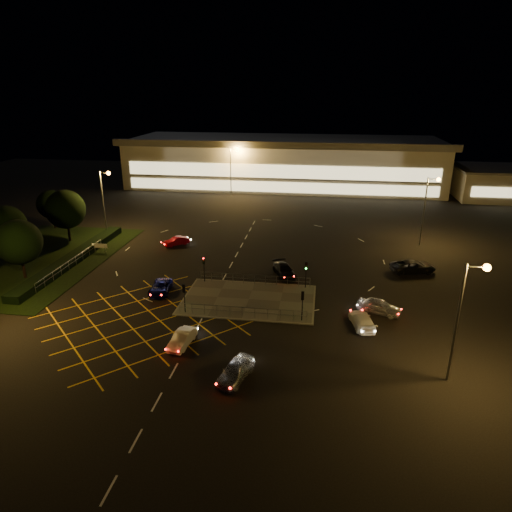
# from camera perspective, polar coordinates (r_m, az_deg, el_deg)

# --- Properties ---
(ground) EXTENTS (180.00, 180.00, 0.00)m
(ground) POSITION_cam_1_polar(r_m,az_deg,el_deg) (52.33, -2.72, -4.42)
(ground) COLOR black
(ground) RESTS_ON ground
(pedestrian_island) EXTENTS (14.00, 9.00, 0.12)m
(pedestrian_island) POSITION_cam_1_polar(r_m,az_deg,el_deg) (50.21, -0.90, -5.46)
(pedestrian_island) COLOR #4C4944
(pedestrian_island) RESTS_ON ground
(grass_verge) EXTENTS (18.00, 30.00, 0.08)m
(grass_verge) POSITION_cam_1_polar(r_m,az_deg,el_deg) (68.13, -25.47, -0.42)
(grass_verge) COLOR black
(grass_verge) RESTS_ON ground
(hedge) EXTENTS (2.00, 26.00, 1.00)m
(hedge) POSITION_cam_1_polar(r_m,az_deg,el_deg) (65.36, -21.87, -0.28)
(hedge) COLOR black
(hedge) RESTS_ON ground
(supermarket) EXTENTS (72.00, 26.50, 10.50)m
(supermarket) POSITION_cam_1_polar(r_m,az_deg,el_deg) (110.18, 3.50, 11.71)
(supermarket) COLOR beige
(supermarket) RESTS_ON ground
(retail_unit_a) EXTENTS (18.80, 14.80, 6.35)m
(retail_unit_a) POSITION_cam_1_polar(r_m,az_deg,el_deg) (108.62, 28.26, 8.09)
(retail_unit_a) COLOR beige
(retail_unit_a) RESTS_ON ground
(streetlight_se) EXTENTS (1.78, 0.56, 10.03)m
(streetlight_se) POSITION_cam_1_polar(r_m,az_deg,el_deg) (37.68, 24.75, -5.75)
(streetlight_se) COLOR slate
(streetlight_se) RESTS_ON ground
(streetlight_nw) EXTENTS (1.78, 0.56, 10.03)m
(streetlight_nw) POSITION_cam_1_polar(r_m,az_deg,el_deg) (74.10, -18.36, 7.40)
(streetlight_nw) COLOR slate
(streetlight_nw) RESTS_ON ground
(streetlight_ne) EXTENTS (1.78, 0.56, 10.03)m
(streetlight_ne) POSITION_cam_1_polar(r_m,az_deg,el_deg) (69.96, 20.74, 6.38)
(streetlight_ne) COLOR slate
(streetlight_ne) RESTS_ON ground
(streetlight_far_left) EXTENTS (1.78, 0.56, 10.03)m
(streetlight_far_left) POSITION_cam_1_polar(r_m,az_deg,el_deg) (97.66, -2.94, 11.34)
(streetlight_far_left) COLOR slate
(streetlight_far_left) RESTS_ON ground
(streetlight_far_right) EXTENTS (1.78, 0.56, 10.03)m
(streetlight_far_right) POSITION_cam_1_polar(r_m,az_deg,el_deg) (100.02, 20.80, 10.28)
(streetlight_far_right) COLOR slate
(streetlight_far_right) RESTS_ON ground
(signal_sw) EXTENTS (0.28, 0.30, 3.15)m
(signal_sw) POSITION_cam_1_polar(r_m,az_deg,el_deg) (47.00, -8.97, -4.50)
(signal_sw) COLOR black
(signal_sw) RESTS_ON pedestrian_island
(signal_se) EXTENTS (0.28, 0.30, 3.15)m
(signal_se) POSITION_cam_1_polar(r_m,az_deg,el_deg) (45.08, 5.84, -5.48)
(signal_se) COLOR black
(signal_se) RESTS_ON pedestrian_island
(signal_nw) EXTENTS (0.28, 0.30, 3.15)m
(signal_nw) POSITION_cam_1_polar(r_m,az_deg,el_deg) (54.05, -6.52, -0.98)
(signal_nw) COLOR black
(signal_nw) RESTS_ON pedestrian_island
(signal_ne) EXTENTS (0.28, 0.30, 3.15)m
(signal_ne) POSITION_cam_1_polar(r_m,az_deg,el_deg) (52.38, 6.28, -1.68)
(signal_ne) COLOR black
(signal_ne) RESTS_ON pedestrian_island
(tree_b) EXTENTS (5.40, 5.40, 7.35)m
(tree_b) POSITION_cam_1_polar(r_m,az_deg,el_deg) (69.10, -28.82, 3.34)
(tree_b) COLOR black
(tree_b) RESTS_ON ground
(tree_c) EXTENTS (5.76, 5.76, 7.84)m
(tree_c) POSITION_cam_1_polar(r_m,az_deg,el_deg) (73.17, -22.71, 5.39)
(tree_c) COLOR black
(tree_c) RESTS_ON ground
(tree_d) EXTENTS (4.68, 4.68, 6.37)m
(tree_d) POSITION_cam_1_polar(r_m,az_deg,el_deg) (81.45, -24.18, 5.91)
(tree_d) COLOR black
(tree_d) RESTS_ON ground
(tree_e) EXTENTS (5.40, 5.40, 7.35)m
(tree_e) POSITION_cam_1_polar(r_m,az_deg,el_deg) (60.99, -27.54, 1.54)
(tree_e) COLOR black
(tree_e) RESTS_ON ground
(car_near_silver) EXTENTS (2.94, 4.77, 1.52)m
(car_near_silver) POSITION_cam_1_polar(r_m,az_deg,el_deg) (37.45, -2.59, -14.12)
(car_near_silver) COLOR silver
(car_near_silver) RESTS_ON ground
(car_queue_white) EXTENTS (1.88, 4.06, 1.29)m
(car_queue_white) POSITION_cam_1_polar(r_m,az_deg,el_deg) (42.27, -9.21, -10.18)
(car_queue_white) COLOR silver
(car_queue_white) RESTS_ON ground
(car_left_blue) EXTENTS (2.55, 4.73, 1.26)m
(car_left_blue) POSITION_cam_1_polar(r_m,az_deg,el_deg) (52.81, -11.85, -3.87)
(car_left_blue) COLOR #0D0F52
(car_left_blue) RESTS_ON ground
(car_far_dkgrey) EXTENTS (3.65, 5.24, 1.41)m
(car_far_dkgrey) POSITION_cam_1_polar(r_m,az_deg,el_deg) (56.34, 3.53, -1.79)
(car_far_dkgrey) COLOR black
(car_far_dkgrey) RESTS_ON ground
(car_right_silver) EXTENTS (4.78, 3.27, 1.51)m
(car_right_silver) POSITION_cam_1_polar(r_m,az_deg,el_deg) (48.84, 15.15, -6.09)
(car_right_silver) COLOR silver
(car_right_silver) RESTS_ON ground
(car_circ_red) EXTENTS (3.66, 3.48, 1.23)m
(car_circ_red) POSITION_cam_1_polar(r_m,az_deg,el_deg) (68.07, -9.95, 1.83)
(car_circ_red) COLOR maroon
(car_circ_red) RESTS_ON ground
(car_east_grey) EXTENTS (6.02, 3.91, 1.54)m
(car_east_grey) POSITION_cam_1_polar(r_m,az_deg,el_deg) (60.53, 19.02, -1.25)
(car_east_grey) COLOR black
(car_east_grey) RESTS_ON ground
(car_approach_white) EXTENTS (2.75, 4.84, 1.32)m
(car_approach_white) POSITION_cam_1_polar(r_m,az_deg,el_deg) (45.89, 13.13, -7.84)
(car_approach_white) COLOR silver
(car_approach_white) RESTS_ON ground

